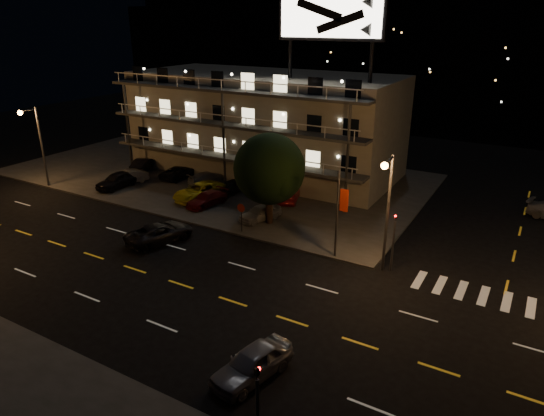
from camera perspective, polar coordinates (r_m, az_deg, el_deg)
The scene contains 23 objects.
ground at distance 30.61m, azimuth -7.77°, elevation -9.86°, with size 140.00×140.00×0.00m, color black.
curb_nw at distance 52.99m, azimuth -6.73°, elevation 4.00°, with size 44.00×24.00×0.15m, color #323230.
motel at distance 52.62m, azimuth -0.82°, elevation 9.95°, with size 28.00×13.80×18.10m.
hill_backdrop at distance 92.05m, azimuth 16.71°, elevation 17.91°, with size 120.00×25.00×24.00m.
streetlight_nw at distance 52.20m, azimuth -25.90°, elevation 7.29°, with size 0.44×1.92×8.00m.
streetlight_nc at distance 31.36m, azimuth 13.37°, elevation 0.61°, with size 0.44×1.92×8.00m.
signal_nw at distance 32.64m, azimuth 14.15°, elevation -3.18°, with size 0.20×0.27×4.60m.
signal_sw at distance 19.29m, azimuth -1.71°, elevation -21.83°, with size 0.20×0.27×4.60m.
banner_north at distance 33.34m, azimuth 7.81°, elevation -0.56°, with size 0.83×0.16×6.40m.
stop_sign at distance 37.64m, azimuth -3.64°, elevation -0.60°, with size 0.91×0.11×2.61m.
tree at distance 38.34m, azimuth -0.38°, elevation 4.40°, with size 5.91×5.69×7.45m.
lot_car_0 at distance 50.28m, azimuth -17.76°, elevation 3.15°, with size 1.81×4.49×1.53m, color black.
lot_car_1 at distance 51.17m, azimuth -16.66°, elevation 3.48°, with size 1.44×4.12×1.36m, color gray.
lot_car_2 at distance 45.34m, azimuth -8.54°, elevation 1.96°, with size 2.43×5.27×1.46m, color yellow.
lot_car_3 at distance 43.68m, azimuth -7.67°, elevation 1.08°, with size 1.71×4.20×1.22m, color #600D0F.
lot_car_4 at distance 40.12m, azimuth -1.39°, elevation -0.54°, with size 1.53×3.80×1.30m, color gray.
lot_car_5 at distance 55.30m, azimuth -14.82°, elevation 5.01°, with size 1.48×4.24×1.40m, color black.
lot_car_6 at distance 51.82m, azimuth -10.86°, elevation 4.18°, with size 2.10×4.56×1.27m, color black.
lot_car_7 at distance 49.49m, azimuth -7.50°, elevation 3.54°, with size 1.72×4.23×1.23m, color gray.
lot_car_8 at distance 46.95m, azimuth -4.31°, elevation 2.71°, with size 1.52×3.78×1.29m, color black.
lot_car_9 at distance 44.43m, azimuth 2.06°, elevation 1.82°, with size 1.60×4.58×1.51m, color #600D0F.
road_car_east at distance 23.80m, azimuth -2.34°, elevation -17.79°, with size 1.77×4.40×1.50m, color gray.
road_car_west at distance 37.52m, azimuth -13.05°, elevation -2.85°, with size 2.40×5.21×1.45m, color black.
Camera 1 is at (16.49, -20.40, 15.78)m, focal length 32.00 mm.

